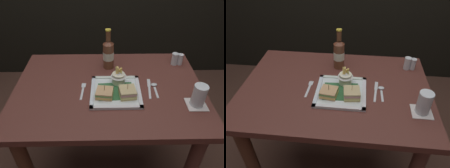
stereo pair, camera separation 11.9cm
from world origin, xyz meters
The scene contains 14 objects.
ground_plane centered at (0.00, 0.00, 0.00)m, with size 6.00×6.00×0.00m, color #513327.
dining_table centered at (0.00, 0.00, 0.60)m, with size 1.06×0.74×0.74m.
square_plate centered at (0.04, -0.05, 0.75)m, with size 0.27×0.27×0.02m.
sandwich_half_left centered at (-0.02, -0.09, 0.77)m, with size 0.10×0.09×0.07m.
sandwich_half_right centered at (0.10, -0.09, 0.78)m, with size 0.09×0.09×0.08m.
fries_cup centered at (0.05, 0.02, 0.80)m, with size 0.09×0.09×0.11m.
beer_bottle centered at (0.00, 0.21, 0.84)m, with size 0.07×0.07×0.25m.
drink_coaster centered at (0.45, -0.16, 0.74)m, with size 0.10×0.10×0.00m, color silver.
water_glass centered at (0.45, -0.16, 0.80)m, with size 0.07×0.07×0.12m.
fork centered at (-0.14, -0.03, 0.74)m, with size 0.03×0.14×0.00m.
knife centered at (0.23, -0.01, 0.74)m, with size 0.03×0.18×0.00m.
spoon centered at (0.26, -0.01, 0.75)m, with size 0.04×0.12×0.01m.
salt_shaker centered at (0.43, 0.23, 0.78)m, with size 0.04×0.04×0.08m.
pepper_shaker centered at (0.46, 0.23, 0.77)m, with size 0.04×0.04×0.07m.
Camera 1 is at (0.00, -0.97, 1.51)m, focal length 35.02 mm.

